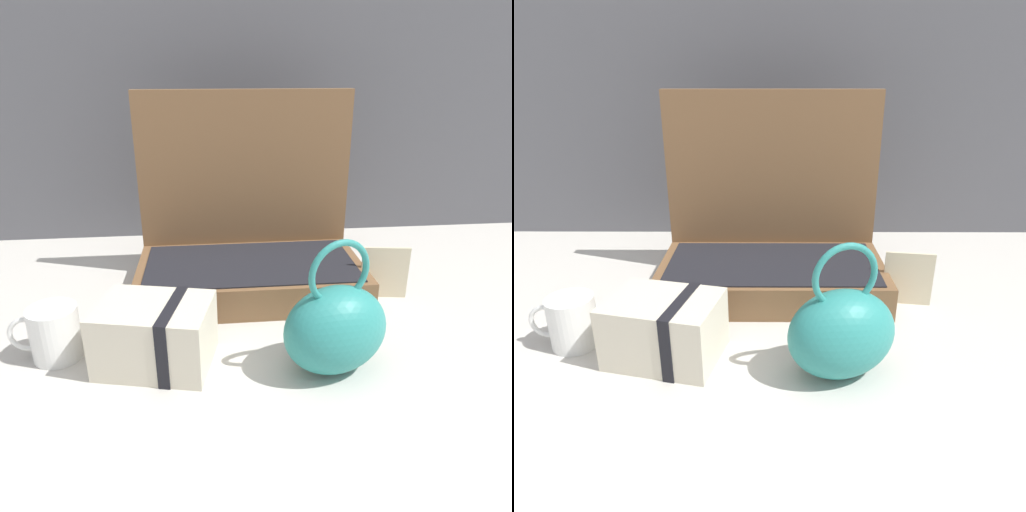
# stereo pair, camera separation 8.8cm
# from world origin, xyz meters

# --- Properties ---
(ground_plane) EXTENTS (6.00, 6.00, 0.00)m
(ground_plane) POSITION_xyz_m (0.00, 0.00, 0.00)
(ground_plane) COLOR beige
(open_suitcase) EXTENTS (0.51, 0.29, 0.44)m
(open_suitcase) POSITION_xyz_m (0.01, 0.19, 0.10)
(open_suitcase) COLOR brown
(open_suitcase) RESTS_ON ground_plane
(teal_pouch_handbag) EXTENTS (0.22, 0.18, 0.24)m
(teal_pouch_handbag) POSITION_xyz_m (0.12, -0.17, 0.08)
(teal_pouch_handbag) COLOR teal
(teal_pouch_handbag) RESTS_ON ground_plane
(cream_toiletry_bag) EXTENTS (0.22, 0.18, 0.12)m
(cream_toiletry_bag) POSITION_xyz_m (-0.18, -0.12, 0.06)
(cream_toiletry_bag) COLOR beige
(cream_toiletry_bag) RESTS_ON ground_plane
(coffee_mug) EXTENTS (0.13, 0.09, 0.10)m
(coffee_mug) POSITION_xyz_m (-0.36, -0.08, 0.05)
(coffee_mug) COLOR white
(coffee_mug) RESTS_ON ground_plane
(info_card_left) EXTENTS (0.10, 0.02, 0.12)m
(info_card_left) POSITION_xyz_m (0.30, 0.08, 0.06)
(info_card_left) COLOR beige
(info_card_left) RESTS_ON ground_plane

